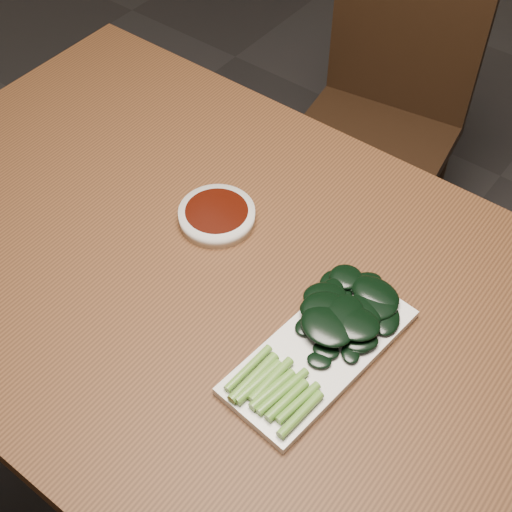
# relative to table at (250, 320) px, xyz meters

# --- Properties ---
(ground) EXTENTS (6.00, 6.00, 0.00)m
(ground) POSITION_rel_table_xyz_m (0.00, 0.00, -0.68)
(ground) COLOR #292626
(ground) RESTS_ON ground
(table) EXTENTS (1.40, 0.80, 0.75)m
(table) POSITION_rel_table_xyz_m (0.00, 0.00, 0.00)
(table) COLOR #4D2C16
(table) RESTS_ON ground
(chair_far) EXTENTS (0.43, 0.43, 0.89)m
(chair_far) POSITION_rel_table_xyz_m (-0.21, 0.80, -0.19)
(chair_far) COLOR black
(chair_far) RESTS_ON ground
(sauce_bowl) EXTENTS (0.13, 0.13, 0.02)m
(sauce_bowl) POSITION_rel_table_xyz_m (-0.13, 0.08, 0.08)
(sauce_bowl) COLOR silver
(sauce_bowl) RESTS_ON table
(serving_plate) EXTENTS (0.16, 0.31, 0.01)m
(serving_plate) POSITION_rel_table_xyz_m (0.14, -0.03, 0.08)
(serving_plate) COLOR silver
(serving_plate) RESTS_ON table
(gai_lan) EXTENTS (0.16, 0.31, 0.02)m
(gai_lan) POSITION_rel_table_xyz_m (0.14, 0.02, 0.10)
(gai_lan) COLOR #5F9132
(gai_lan) RESTS_ON serving_plate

